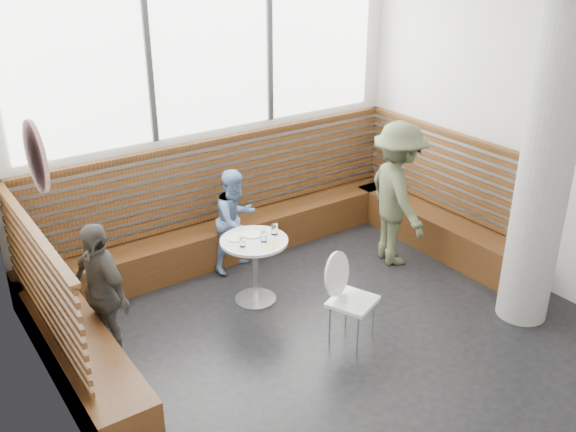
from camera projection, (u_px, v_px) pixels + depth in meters
room at (353, 192)px, 5.54m from camera, size 5.00×5.00×3.20m
booth at (250, 240)px, 7.36m from camera, size 5.00×2.50×1.44m
concrete_column at (546, 170)px, 6.04m from camera, size 0.50×0.50×3.20m
wall_art at (36, 156)px, 4.28m from camera, size 0.03×0.50×0.50m
cafe_table at (254, 257)px, 6.73m from camera, size 0.71×0.71×0.73m
cafe_chair at (348, 290)px, 6.10m from camera, size 0.44×0.43×0.91m
adult_man at (397, 194)px, 7.42m from camera, size 0.95×1.25×1.72m
child_back at (236, 220)px, 7.36m from camera, size 0.70×0.62×1.22m
child_left at (101, 292)px, 5.79m from camera, size 0.50×0.85×1.37m
plate_near at (236, 238)px, 6.67m from camera, size 0.21×0.21×0.01m
plate_far at (252, 234)px, 6.75m from camera, size 0.22×0.22×0.02m
glass_left at (243, 242)px, 6.48m from camera, size 0.06×0.06×0.10m
glass_mid at (264, 237)px, 6.59m from camera, size 0.07×0.07×0.11m
glass_right at (274, 229)px, 6.74m from camera, size 0.07×0.07×0.12m
menu_card at (271, 245)px, 6.52m from camera, size 0.22×0.19×0.00m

